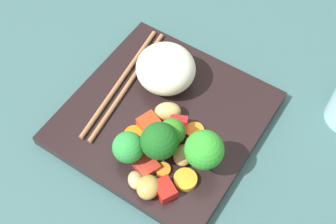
% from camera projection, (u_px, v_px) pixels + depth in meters
% --- Properties ---
extents(ground_plane, '(1.10, 1.10, 0.02)m').
position_uv_depth(ground_plane, '(164.00, 124.00, 0.68)').
color(ground_plane, '#355A5B').
extents(square_plate, '(0.27, 0.27, 0.02)m').
position_uv_depth(square_plate, '(164.00, 118.00, 0.67)').
color(square_plate, black).
rests_on(square_plate, ground_plane).
extents(rice_mound, '(0.11, 0.11, 0.06)m').
position_uv_depth(rice_mound, '(166.00, 69.00, 0.67)').
color(rice_mound, white).
rests_on(rice_mound, square_plate).
extents(broccoli_floret_0, '(0.04, 0.04, 0.05)m').
position_uv_depth(broccoli_floret_0, '(130.00, 149.00, 0.60)').
color(broccoli_floret_0, '#77BC5C').
rests_on(broccoli_floret_0, square_plate).
extents(broccoli_floret_1, '(0.05, 0.05, 0.07)m').
position_uv_depth(broccoli_floret_1, '(159.00, 141.00, 0.59)').
color(broccoli_floret_1, '#74C05F').
rests_on(broccoli_floret_1, square_plate).
extents(broccoli_floret_2, '(0.04, 0.04, 0.05)m').
position_uv_depth(broccoli_floret_2, '(172.00, 132.00, 0.61)').
color(broccoli_floret_2, '#72C159').
rests_on(broccoli_floret_2, square_plate).
extents(broccoli_floret_3, '(0.05, 0.05, 0.08)m').
position_uv_depth(broccoli_floret_3, '(204.00, 150.00, 0.57)').
color(broccoli_floret_3, '#71BF52').
rests_on(broccoli_floret_3, square_plate).
extents(carrot_slice_0, '(0.03, 0.03, 0.01)m').
position_uv_depth(carrot_slice_0, '(185.00, 179.00, 0.60)').
color(carrot_slice_0, orange).
rests_on(carrot_slice_0, square_plate).
extents(carrot_slice_1, '(0.03, 0.03, 0.01)m').
position_uv_depth(carrot_slice_1, '(163.00, 170.00, 0.61)').
color(carrot_slice_1, orange).
rests_on(carrot_slice_1, square_plate).
extents(carrot_slice_2, '(0.04, 0.04, 0.00)m').
position_uv_depth(carrot_slice_2, '(194.00, 131.00, 0.64)').
color(carrot_slice_2, orange).
rests_on(carrot_slice_2, square_plate).
extents(carrot_slice_3, '(0.03, 0.03, 0.01)m').
position_uv_depth(carrot_slice_3, '(135.00, 136.00, 0.64)').
color(carrot_slice_3, orange).
rests_on(carrot_slice_3, square_plate).
extents(pepper_chunk_0, '(0.03, 0.03, 0.02)m').
position_uv_depth(pepper_chunk_0, '(160.00, 136.00, 0.63)').
color(pepper_chunk_0, red).
rests_on(pepper_chunk_0, square_plate).
extents(pepper_chunk_1, '(0.03, 0.03, 0.02)m').
position_uv_depth(pepper_chunk_1, '(149.00, 124.00, 0.64)').
color(pepper_chunk_1, red).
rests_on(pepper_chunk_1, square_plate).
extents(pepper_chunk_2, '(0.04, 0.04, 0.01)m').
position_uv_depth(pepper_chunk_2, '(146.00, 165.00, 0.61)').
color(pepper_chunk_2, red).
rests_on(pepper_chunk_2, square_plate).
extents(pepper_chunk_3, '(0.03, 0.04, 0.02)m').
position_uv_depth(pepper_chunk_3, '(165.00, 190.00, 0.59)').
color(pepper_chunk_3, red).
rests_on(pepper_chunk_3, square_plate).
extents(pepper_chunk_4, '(0.03, 0.03, 0.02)m').
position_uv_depth(pepper_chunk_4, '(178.00, 127.00, 0.64)').
color(pepper_chunk_4, red).
rests_on(pepper_chunk_4, square_plate).
extents(chicken_piece_0, '(0.04, 0.04, 0.02)m').
position_uv_depth(chicken_piece_0, '(197.00, 143.00, 0.62)').
color(chicken_piece_0, tan).
rests_on(chicken_piece_0, square_plate).
extents(chicken_piece_1, '(0.04, 0.04, 0.02)m').
position_uv_depth(chicken_piece_1, '(148.00, 187.00, 0.58)').
color(chicken_piece_1, '#B69046').
rests_on(chicken_piece_1, square_plate).
extents(chicken_piece_2, '(0.03, 0.03, 0.02)m').
position_uv_depth(chicken_piece_2, '(136.00, 180.00, 0.59)').
color(chicken_piece_2, tan).
rests_on(chicken_piece_2, square_plate).
extents(chicken_piece_3, '(0.04, 0.04, 0.02)m').
position_uv_depth(chicken_piece_3, '(183.00, 155.00, 0.61)').
color(chicken_piece_3, tan).
rests_on(chicken_piece_3, square_plate).
extents(chicken_piece_4, '(0.05, 0.05, 0.03)m').
position_uv_depth(chicken_piece_4, '(166.00, 114.00, 0.64)').
color(chicken_piece_4, tan).
rests_on(chicken_piece_4, square_plate).
extents(chopstick_pair, '(0.23, 0.05, 0.01)m').
position_uv_depth(chopstick_pair, '(124.00, 83.00, 0.69)').
color(chopstick_pair, '#976844').
rests_on(chopstick_pair, square_plate).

